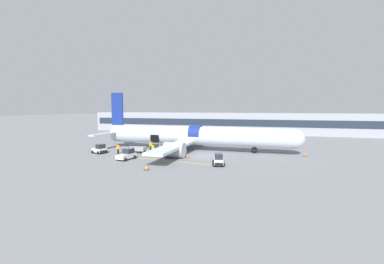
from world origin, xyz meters
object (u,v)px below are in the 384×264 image
baggage_tug_lead (100,149)px  baggage_tug_rear (219,160)px  baggage_tug_mid (127,155)px  ground_crew_loader_b (160,149)px  baggage_cart_loading (136,150)px  ground_crew_loader_a (151,146)px  ground_crew_driver (118,149)px  airplane (193,136)px  ground_crew_supervisor (153,150)px

baggage_tug_lead → baggage_tug_rear: baggage_tug_rear is taller
baggage_tug_mid → ground_crew_loader_b: size_ratio=2.16×
baggage_tug_mid → baggage_tug_lead: bearing=155.8°
baggage_tug_rear → baggage_cart_loading: (-15.57, 5.57, -0.21)m
ground_crew_loader_a → baggage_tug_mid: bearing=-90.3°
baggage_cart_loading → ground_crew_driver: size_ratio=2.45×
ground_crew_loader_b → ground_crew_driver: bearing=-161.2°
airplane → ground_crew_supervisor: (-4.73, -6.96, -1.63)m
baggage_cart_loading → ground_crew_loader_a: bearing=54.5°
baggage_tug_lead → ground_crew_driver: 3.40m
baggage_tug_mid → ground_crew_driver: 5.26m
airplane → baggage_tug_lead: airplane is taller
ground_crew_loader_b → ground_crew_driver: 7.02m
baggage_cart_loading → ground_crew_driver: bearing=-137.3°
airplane → baggage_tug_lead: (-14.20, -8.01, -1.88)m
baggage_tug_lead → ground_crew_loader_a: size_ratio=1.48×
baggage_tug_mid → ground_crew_supervisor: ground_crew_supervisor is taller
baggage_tug_rear → baggage_cart_loading: bearing=160.3°
airplane → baggage_tug_mid: bearing=-121.9°
airplane → ground_crew_loader_b: bearing=-127.7°
baggage_tug_lead → baggage_tug_rear: bearing=-8.5°
baggage_tug_lead → airplane: bearing=29.4°
baggage_tug_mid → baggage_cart_loading: (-1.61, 5.64, -0.20)m
baggage_tug_mid → ground_crew_loader_a: size_ratio=1.87×
baggage_cart_loading → ground_crew_loader_b: size_ratio=2.76×
ground_crew_driver → ground_crew_supervisor: 6.14m
airplane → baggage_tug_mid: 13.37m
baggage_tug_mid → ground_crew_driver: bearing=137.0°
ground_crew_loader_a → ground_crew_loader_b: bearing=-37.3°
baggage_tug_mid → baggage_cart_loading: size_ratio=0.78×
airplane → ground_crew_supervisor: size_ratio=21.60×
baggage_tug_rear → ground_crew_loader_b: baggage_tug_rear is taller
baggage_tug_mid → baggage_cart_loading: 5.87m
airplane → baggage_tug_lead: bearing=-150.6°
baggage_cart_loading → ground_crew_loader_b: (4.41, 0.20, 0.33)m
baggage_tug_mid → baggage_tug_rear: size_ratio=1.08×
baggage_tug_lead → baggage_tug_rear: 21.41m
baggage_tug_mid → airplane: bearing=58.1°
baggage_cart_loading → ground_crew_supervisor: bearing=-19.3°
ground_crew_supervisor → baggage_tug_rear: bearing=-19.8°
baggage_cart_loading → baggage_tug_mid: bearing=-74.1°
ground_crew_loader_b → ground_crew_supervisor: size_ratio=0.90×
baggage_tug_rear → baggage_cart_loading: 16.54m
baggage_tug_rear → ground_crew_driver: ground_crew_driver is taller
ground_crew_supervisor → ground_crew_driver: bearing=-173.4°
baggage_tug_lead → baggage_tug_rear: (21.18, -3.16, 0.04)m
airplane → ground_crew_driver: bearing=-144.7°
baggage_tug_mid → ground_crew_loader_a: bearing=89.7°
ground_crew_driver → baggage_tug_rear: bearing=-11.2°
airplane → ground_crew_driver: size_ratio=21.19×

